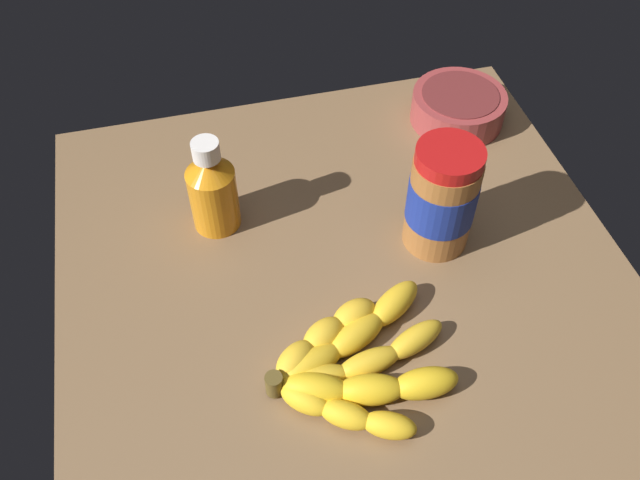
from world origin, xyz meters
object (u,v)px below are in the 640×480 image
honey_bottle (212,189)px  small_bowl (458,107)px  peanut_butter_jar (442,198)px  banana_bunch (353,362)px

honey_bottle → small_bowl: (39.63, 12.28, -3.73)cm
peanut_butter_jar → small_bowl: 25.87cm
small_bowl → banana_bunch: bearing=-125.9°
banana_bunch → small_bowl: (28.05, 38.80, 0.90)cm
banana_bunch → peanut_butter_jar: peanut_butter_jar is taller
small_bowl → peanut_butter_jar: bearing=-118.2°
banana_bunch → honey_bottle: honey_bottle is taller
honey_bottle → peanut_butter_jar: bearing=-20.0°
honey_bottle → banana_bunch: bearing=-66.4°
peanut_butter_jar → small_bowl: peanut_butter_jar is taller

